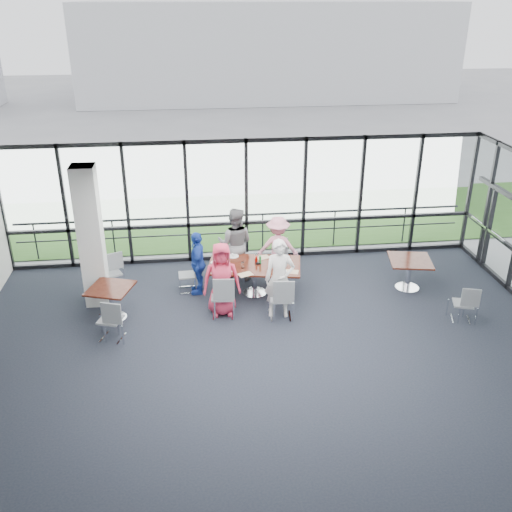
{
  "coord_description": "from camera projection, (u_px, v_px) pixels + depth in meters",
  "views": [
    {
      "loc": [
        -1.39,
        -8.73,
        6.39
      ],
      "look_at": [
        -0.03,
        2.69,
        1.1
      ],
      "focal_mm": 40.0,
      "sensor_mm": 36.0,
      "label": 1
    }
  ],
  "objects": [
    {
      "name": "plate_end",
      "position": [
        216.0,
        263.0,
        13.15
      ],
      "size": [
        0.24,
        0.24,
        0.01
      ],
      "primitive_type": "cylinder",
      "color": "white",
      "rests_on": "main_table"
    },
    {
      "name": "hangar_main",
      "position": [
        264.0,
        49.0,
        38.75
      ],
      "size": [
        24.0,
        10.0,
        6.0
      ],
      "primitive_type": "cube",
      "color": "silver",
      "rests_on": "ground"
    },
    {
      "name": "tumbler_a",
      "position": [
        243.0,
        265.0,
        12.88
      ],
      "size": [
        0.07,
        0.07,
        0.15
      ],
      "primitive_type": "cylinder",
      "color": "white",
      "rests_on": "main_table"
    },
    {
      "name": "chair_main_fr",
      "position": [
        281.0,
        258.0,
        14.19
      ],
      "size": [
        0.42,
        0.42,
        0.85
      ],
      "primitive_type": null,
      "rotation": [
        0.0,
        0.0,
        3.14
      ],
      "color": "gray",
      "rests_on": "ground"
    },
    {
      "name": "floor",
      "position": [
        274.0,
        369.0,
        10.7
      ],
      "size": [
        12.0,
        10.0,
        0.02
      ],
      "primitive_type": "cube",
      "color": "black",
      "rests_on": "ground"
    },
    {
      "name": "curtain_wall_back",
      "position": [
        246.0,
        201.0,
        14.54
      ],
      "size": [
        12.0,
        0.1,
        3.2
      ],
      "primitive_type": "cube",
      "color": "white",
      "rests_on": "ground"
    },
    {
      "name": "tumbler_b",
      "position": [
        270.0,
        267.0,
        12.81
      ],
      "size": [
        0.07,
        0.07,
        0.14
      ],
      "primitive_type": "cylinder",
      "color": "white",
      "rests_on": "main_table"
    },
    {
      "name": "chair_main_nr",
      "position": [
        281.0,
        298.0,
        12.2
      ],
      "size": [
        0.52,
        0.52,
        0.95
      ],
      "primitive_type": null,
      "rotation": [
        0.0,
        0.0,
        -0.11
      ],
      "color": "gray",
      "rests_on": "ground"
    },
    {
      "name": "tumbler_d",
      "position": [
        223.0,
        263.0,
        12.97
      ],
      "size": [
        0.07,
        0.07,
        0.15
      ],
      "primitive_type": "cylinder",
      "color": "white",
      "rests_on": "main_table"
    },
    {
      "name": "side_table_right",
      "position": [
        410.0,
        264.0,
        13.36
      ],
      "size": [
        1.11,
        1.11,
        0.75
      ],
      "rotation": [
        0.0,
        0.0,
        -0.19
      ],
      "color": "#3C110A",
      "rests_on": "ground"
    },
    {
      "name": "condiment_caddy",
      "position": [
        258.0,
        263.0,
        13.09
      ],
      "size": [
        0.1,
        0.07,
        0.04
      ],
      "primitive_type": "cube",
      "color": "black",
      "rests_on": "main_table"
    },
    {
      "name": "plate_fl",
      "position": [
        233.0,
        256.0,
        13.48
      ],
      "size": [
        0.27,
        0.27,
        0.01
      ],
      "primitive_type": "cylinder",
      "color": "white",
      "rests_on": "main_table"
    },
    {
      "name": "chair_spare_r",
      "position": [
        463.0,
        303.0,
        12.12
      ],
      "size": [
        0.5,
        0.5,
        0.82
      ],
      "primitive_type": null,
      "rotation": [
        0.0,
        0.0,
        -0.3
      ],
      "color": "gray",
      "rests_on": "ground"
    },
    {
      "name": "main_table",
      "position": [
        254.0,
        269.0,
        13.13
      ],
      "size": [
        2.27,
        1.52,
        0.75
      ],
      "rotation": [
        0.0,
        0.0,
        -0.18
      ],
      "color": "#3C110A",
      "rests_on": "ground"
    },
    {
      "name": "grass_strip",
      "position": [
        237.0,
        217.0,
        17.91
      ],
      "size": [
        80.0,
        5.0,
        0.01
      ],
      "primitive_type": "cube",
      "color": "#315A1D",
      "rests_on": "ground"
    },
    {
      "name": "side_table_left",
      "position": [
        111.0,
        292.0,
        12.1
      ],
      "size": [
        1.1,
        1.1,
        0.75
      ],
      "rotation": [
        0.0,
        0.0,
        -0.32
      ],
      "color": "#3C110A",
      "rests_on": "ground"
    },
    {
      "name": "plate_fr",
      "position": [
        275.0,
        258.0,
        13.36
      ],
      "size": [
        0.25,
        0.25,
        0.01
      ],
      "primitive_type": "cylinder",
      "color": "white",
      "rests_on": "main_table"
    },
    {
      "name": "ceiling",
      "position": [
        277.0,
        208.0,
        9.36
      ],
      "size": [
        12.0,
        10.0,
        0.04
      ],
      "primitive_type": "cube",
      "color": "silver",
      "rests_on": "ground"
    },
    {
      "name": "structural_column",
      "position": [
        91.0,
        237.0,
        12.35
      ],
      "size": [
        0.5,
        0.5,
        3.2
      ],
      "primitive_type": "cube",
      "color": "white",
      "rests_on": "ground"
    },
    {
      "name": "chair_main_end",
      "position": [
        187.0,
        275.0,
        13.35
      ],
      "size": [
        0.42,
        0.42,
        0.82
      ],
      "primitive_type": null,
      "rotation": [
        0.0,
        0.0,
        -1.52
      ],
      "color": "gray",
      "rests_on": "ground"
    },
    {
      "name": "green_bottle",
      "position": [
        260.0,
        260.0,
        13.07
      ],
      "size": [
        0.05,
        0.05,
        0.2
      ],
      "primitive_type": "cylinder",
      "color": "#1E7A32",
      "rests_on": "main_table"
    },
    {
      "name": "plate_nl",
      "position": [
        231.0,
        270.0,
        12.81
      ],
      "size": [
        0.24,
        0.24,
        0.01
      ],
      "primitive_type": "cylinder",
      "color": "white",
      "rests_on": "main_table"
    },
    {
      "name": "chair_main_fl",
      "position": [
        239.0,
        256.0,
        14.2
      ],
      "size": [
        0.49,
        0.49,
        0.9
      ],
      "primitive_type": null,
      "rotation": [
        0.0,
        0.0,
        3.03
      ],
      "color": "gray",
      "rests_on": "ground"
    },
    {
      "name": "menu_a",
      "position": [
        245.0,
        274.0,
        12.61
      ],
      "size": [
        0.38,
        0.33,
        0.0
      ],
      "primitive_type": "cube",
      "rotation": [
        0.0,
        0.0,
        0.39
      ],
      "color": "silver",
      "rests_on": "main_table"
    },
    {
      "name": "diner_end",
      "position": [
        198.0,
        263.0,
        13.14
      ],
      "size": [
        0.54,
        0.92,
        1.52
      ],
      "primitive_type": "imported",
      "rotation": [
        0.0,
        0.0,
        -1.64
      ],
      "color": "#1C3DA7",
      "rests_on": "ground"
    },
    {
      "name": "plate_nr",
      "position": [
        281.0,
        271.0,
        12.75
      ],
      "size": [
        0.25,
        0.25,
        0.01
      ],
      "primitive_type": "cylinder",
      "color": "white",
      "rests_on": "main_table"
    },
    {
      "name": "diner_near_right",
      "position": [
        280.0,
        279.0,
        12.13
      ],
      "size": [
        0.7,
        0.54,
        1.76
      ],
      "primitive_type": "imported",
      "rotation": [
        0.0,
        0.0,
        -0.12
      ],
      "color": "white",
      "rests_on": "ground"
    },
    {
      "name": "ketchup_bottle",
      "position": [
        256.0,
        260.0,
        13.1
      ],
      "size": [
        0.06,
        0.06,
        0.18
      ],
      "primitive_type": "cylinder",
      "color": "#920600",
      "rests_on": "main_table"
    },
    {
      "name": "menu_c",
      "position": [
        263.0,
        257.0,
        13.43
      ],
      "size": [
        0.37,
        0.31,
        0.0
      ],
      "primitive_type": "cube",
      "rotation": [
        0.0,
        0.0,
        0.35
      ],
      "color": "silver",
      "rests_on": "main_table"
    },
    {
      "name": "diner_far_left",
      "position": [
        235.0,
        244.0,
        13.8
      ],
      "size": [
        0.99,
        0.76,
        1.8
      ],
      "primitive_type": "imported",
      "rotation": [
        0.0,
        0.0,
        2.86
      ],
      "color": "slate",
      "rests_on": "ground"
    },
    {
      "name": "chair_main_nl",
      "position": [
        223.0,
        296.0,
        12.27
      ],
      "size": [
        0.51,
        0.51,
        0.97
      ],
      "primitive_type": null,
      "rotation": [
        0.0,
        0.0,
        -0.08
      ],
      "color": "gray",
      "rests_on": "ground"
    },
    {
      "name": "guard_rail",
      "position": [
        244.0,
        232.0,
        15.54
      ],
      "size": [
        12.0,
        0.06,
        0.06
      ],
      "primitive_type": "cylinder",
      "rotation": [
        0.0,
        1.57,
        0.0
      ],
      "color": "#2D2D33",
      "rests_on": "ground"
    },
    {
      "name": "menu_b",
      "position": [
        291.0,
        272.0,
        12.73
      ],
      "size": [
        0.36,
        0.3,
        0.0
      ],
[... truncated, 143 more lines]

